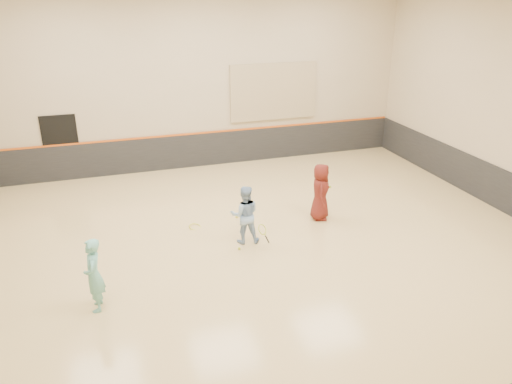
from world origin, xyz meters
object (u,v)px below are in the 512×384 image
object	(u,v)px
instructor	(245,215)
young_man	(320,192)
spare_racket	(195,224)
girl	(94,275)

from	to	relation	value
instructor	young_man	bearing A→B (deg)	-152.28
spare_racket	girl	bearing A→B (deg)	-130.89
girl	young_man	bearing A→B (deg)	116.99
young_man	spare_racket	size ratio (longest dim) A/B	2.21
instructor	spare_racket	size ratio (longest dim) A/B	2.09
young_man	spare_racket	xyz separation A→B (m)	(-3.41, 0.50, -0.70)
girl	instructor	bearing A→B (deg)	120.89
instructor	spare_racket	bearing A→B (deg)	-36.52
girl	instructor	distance (m)	4.04
young_man	girl	bearing A→B (deg)	134.12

